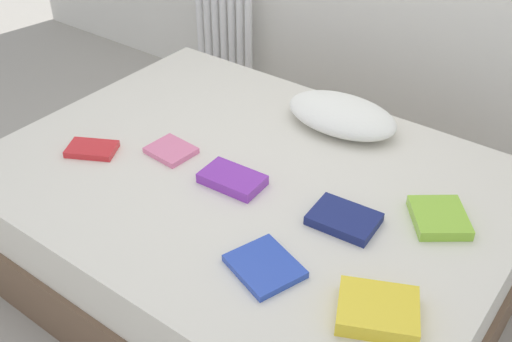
% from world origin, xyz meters
% --- Properties ---
extents(ground_plane, '(8.00, 8.00, 0.00)m').
position_xyz_m(ground_plane, '(0.00, 0.00, 0.00)').
color(ground_plane, '#9E998E').
extents(bed, '(2.00, 1.50, 0.50)m').
position_xyz_m(bed, '(0.00, 0.00, 0.25)').
color(bed, brown).
rests_on(bed, ground).
extents(radiator, '(0.43, 0.04, 0.59)m').
position_xyz_m(radiator, '(-1.11, 1.20, 0.42)').
color(radiator, white).
rests_on(radiator, ground).
extents(pillow, '(0.49, 0.31, 0.12)m').
position_xyz_m(pillow, '(0.11, 0.51, 0.56)').
color(pillow, white).
rests_on(pillow, bed).
extents(textbook_pink, '(0.19, 0.16, 0.02)m').
position_xyz_m(textbook_pink, '(-0.33, -0.08, 0.51)').
color(textbook_pink, pink).
rests_on(textbook_pink, bed).
extents(textbook_blue, '(0.26, 0.25, 0.02)m').
position_xyz_m(textbook_blue, '(0.36, -0.38, 0.51)').
color(textbook_blue, '#2847B7').
rests_on(textbook_blue, bed).
extents(textbook_purple, '(0.24, 0.16, 0.04)m').
position_xyz_m(textbook_purple, '(-0.01, -0.09, 0.52)').
color(textbook_purple, purple).
rests_on(textbook_purple, bed).
extents(textbook_red, '(0.23, 0.20, 0.03)m').
position_xyz_m(textbook_red, '(-0.59, -0.26, 0.51)').
color(textbook_red, red).
rests_on(textbook_red, bed).
extents(textbook_navy, '(0.24, 0.18, 0.04)m').
position_xyz_m(textbook_navy, '(0.44, -0.04, 0.52)').
color(textbook_navy, navy).
rests_on(textbook_navy, bed).
extents(textbook_yellow, '(0.29, 0.27, 0.05)m').
position_xyz_m(textbook_yellow, '(0.73, -0.34, 0.53)').
color(textbook_yellow, yellow).
rests_on(textbook_yellow, bed).
extents(textbook_lime, '(0.27, 0.27, 0.04)m').
position_xyz_m(textbook_lime, '(0.70, 0.16, 0.52)').
color(textbook_lime, '#8CC638').
rests_on(textbook_lime, bed).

